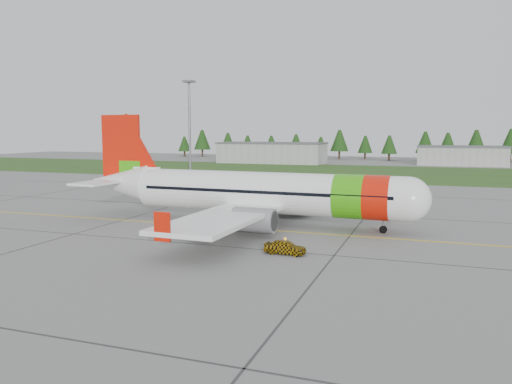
% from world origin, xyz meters
% --- Properties ---
extents(ground, '(320.00, 320.00, 0.00)m').
position_xyz_m(ground, '(0.00, 0.00, 0.00)').
color(ground, gray).
rests_on(ground, ground).
extents(aircraft, '(38.40, 35.29, 11.63)m').
position_xyz_m(aircraft, '(-0.19, 10.74, 3.35)').
color(aircraft, white).
rests_on(aircraft, ground).
extents(follow_me_car, '(1.20, 1.40, 3.38)m').
position_xyz_m(follow_me_car, '(6.20, -0.76, 1.69)').
color(follow_me_car, '#CB970B').
rests_on(follow_me_car, ground).
extents(service_van, '(1.90, 1.83, 4.60)m').
position_xyz_m(service_van, '(-9.55, 55.81, 2.30)').
color(service_van, white).
rests_on(service_van, ground).
extents(grass_strip, '(320.00, 50.00, 0.03)m').
position_xyz_m(grass_strip, '(0.00, 82.00, 0.01)').
color(grass_strip, '#30561E').
rests_on(grass_strip, ground).
extents(taxi_guideline, '(120.00, 0.25, 0.02)m').
position_xyz_m(taxi_guideline, '(0.00, 8.00, 0.01)').
color(taxi_guideline, gold).
rests_on(taxi_guideline, ground).
extents(hangar_west, '(32.00, 14.00, 6.00)m').
position_xyz_m(hangar_west, '(-30.00, 110.00, 3.00)').
color(hangar_west, '#A8A8A3').
rests_on(hangar_west, ground).
extents(hangar_east, '(24.00, 12.00, 5.20)m').
position_xyz_m(hangar_east, '(25.00, 118.00, 2.60)').
color(hangar_east, '#A8A8A3').
rests_on(hangar_east, ground).
extents(floodlight_mast, '(0.50, 0.50, 20.00)m').
position_xyz_m(floodlight_mast, '(-32.00, 58.00, 10.00)').
color(floodlight_mast, slate).
rests_on(floodlight_mast, ground).
extents(treeline, '(160.00, 8.00, 10.00)m').
position_xyz_m(treeline, '(0.00, 138.00, 5.00)').
color(treeline, '#1C3F14').
rests_on(treeline, ground).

